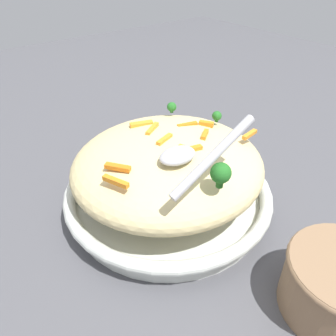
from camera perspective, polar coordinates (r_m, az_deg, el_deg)
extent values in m
plane|color=#4C4C51|center=(0.59, 0.00, -6.48)|extent=(2.40, 2.40, 0.00)
cylinder|color=silver|center=(0.59, 0.00, -5.54)|extent=(0.32, 0.32, 0.03)
torus|color=silver|center=(0.57, 0.00, -3.77)|extent=(0.35, 0.35, 0.02)
torus|color=black|center=(0.57, 0.00, -3.44)|extent=(0.34, 0.34, 0.00)
ellipsoid|color=#DBC689|center=(0.54, 0.00, 0.60)|extent=(0.31, 0.30, 0.10)
cube|color=orange|center=(0.57, -4.57, 7.48)|extent=(0.04, 0.02, 0.01)
cube|color=orange|center=(0.57, 6.58, 7.54)|extent=(0.02, 0.02, 0.01)
cube|color=orange|center=(0.48, 1.41, 2.80)|extent=(0.04, 0.02, 0.01)
cube|color=orange|center=(0.49, 4.43, 3.26)|extent=(0.03, 0.01, 0.01)
cube|color=orange|center=(0.44, -8.95, -2.28)|extent=(0.02, 0.04, 0.01)
cube|color=orange|center=(0.54, -2.39, 6.85)|extent=(0.04, 0.03, 0.01)
cube|color=orange|center=(0.46, -8.62, 0.12)|extent=(0.03, 0.04, 0.01)
cube|color=orange|center=(0.51, -0.26, 4.65)|extent=(0.03, 0.02, 0.01)
cube|color=orange|center=(0.55, 13.81, 5.62)|extent=(0.04, 0.01, 0.01)
cube|color=orange|center=(0.53, 6.32, 5.68)|extent=(0.03, 0.02, 0.01)
cube|color=orange|center=(0.56, 3.32, 7.38)|extent=(0.04, 0.02, 0.01)
cylinder|color=#205B1C|center=(0.61, 0.63, 9.72)|extent=(0.01, 0.01, 0.00)
sphere|color=#236B23|center=(0.61, 0.64, 10.42)|extent=(0.02, 0.02, 0.02)
cylinder|color=#205B1C|center=(0.43, 8.84, -2.52)|extent=(0.01, 0.01, 0.01)
sphere|color=#236B23|center=(0.42, 9.02, -0.85)|extent=(0.03, 0.03, 0.03)
cylinder|color=#205B1C|center=(0.59, 8.30, 8.09)|extent=(0.01, 0.01, 0.01)
sphere|color=#236B23|center=(0.58, 8.37, 8.83)|extent=(0.02, 0.02, 0.02)
ellipsoid|color=#B7B7BC|center=(0.46, 1.63, 2.16)|extent=(0.06, 0.04, 0.02)
cylinder|color=#B7B7BC|center=(0.41, 7.72, 1.96)|extent=(0.14, 0.02, 0.07)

